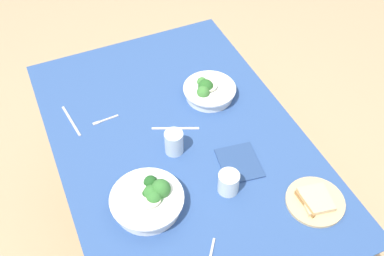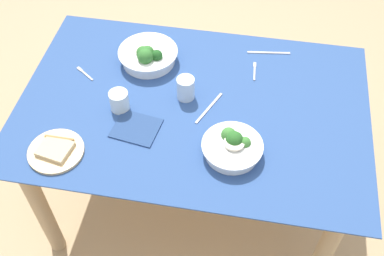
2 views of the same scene
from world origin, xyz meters
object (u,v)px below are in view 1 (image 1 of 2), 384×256
Objects in this scene: broccoli_bowl_far at (208,91)px; table_knife_right at (71,121)px; water_glass_side at (229,183)px; fork_by_near_bowl at (104,120)px; water_glass_center at (174,142)px; table_knife_left at (175,128)px; fork_by_far_bowl at (211,255)px; napkin_folded_upper at (239,163)px; bread_side_plate at (315,201)px; broccoli_bowl_near at (149,200)px.

broccoli_bowl_far reaches higher than table_knife_right.
fork_by_near_bowl is (-0.51, -0.31, -0.04)m from water_glass_side.
table_knife_left is (-0.10, 0.05, -0.05)m from water_glass_center.
water_glass_center reaches higher than fork_by_far_bowl.
water_glass_center is 0.26m from napkin_folded_upper.
bread_side_plate is 1.09× the size of table_knife_right.
water_glass_center is at bearing 123.97° from fork_by_near_bowl.
water_glass_side is at bearing 80.29° from broccoli_bowl_near.
bread_side_plate is at bearing 125.98° from fork_by_near_bowl.
broccoli_bowl_far is 1.08× the size of bread_side_plate.
water_glass_side is at bearing -124.39° from bread_side_plate.
water_glass_center is 0.34m from fork_by_near_bowl.
bread_side_plate is 0.31m from napkin_folded_upper.
broccoli_bowl_far is 2.68× the size of water_glass_side.
water_glass_center is at bearing 88.85° from table_knife_left.
bread_side_plate reaches higher than fork_by_near_bowl.
napkin_folded_upper is at bearing 143.98° from table_knife_left.
table_knife_right is at bearing -133.87° from water_glass_center.
bread_side_plate is 0.61m from table_knife_left.
water_glass_center is 1.16× the size of water_glass_side.
bread_side_plate is at bearing 9.98° from broccoli_bowl_far.
broccoli_bowl_near is 1.24× the size of bread_side_plate.
broccoli_bowl_near is 0.28m from fork_by_far_bowl.
broccoli_bowl_near is at bearing -41.49° from water_glass_center.
water_glass_center is (0.22, -0.25, 0.02)m from broccoli_bowl_far.
fork_by_far_bowl is 0.81m from table_knife_right.
broccoli_bowl_far is at bearing 172.66° from napkin_folded_upper.
bread_side_plate is at bearing -144.46° from table_knife_right.
table_knife_right is (-0.10, -0.58, -0.03)m from broccoli_bowl_far.
fork_by_far_bowl is at bearing -85.59° from bread_side_plate.
table_knife_left is at bearing -170.27° from water_glass_side.
napkin_folded_upper reaches higher than fork_by_near_bowl.
water_glass_side is 0.44× the size of table_knife_right.
fork_by_near_bowl is at bearing -120.04° from table_knife_right.
broccoli_bowl_far is 0.45m from fork_by_near_bowl.
broccoli_bowl_near is 3.06× the size of water_glass_side.
broccoli_bowl_far is 0.60m from broccoli_bowl_near.
bread_side_plate is 1.01m from table_knife_right.
bread_side_plate is 2.12× the size of water_glass_center.
napkin_folded_upper is (-0.04, 0.38, -0.04)m from broccoli_bowl_near.
broccoli_bowl_far is at bearing 134.55° from broccoli_bowl_near.
table_knife_left is (-0.30, 0.22, -0.04)m from broccoli_bowl_near.
broccoli_bowl_near reaches higher than bread_side_plate.
bread_side_plate is 0.89m from fork_by_near_bowl.
water_glass_side is 0.60m from fork_by_near_bowl.
fork_by_near_bowl is 0.30m from table_knife_left.
fork_by_near_bowl is 0.58× the size of table_knife_right.
fork_by_far_bowl is at bearing 97.74° from fork_by_near_bowl.
broccoli_bowl_near is 0.58m from bread_side_plate.
water_glass_side is 0.76× the size of fork_by_near_bowl.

